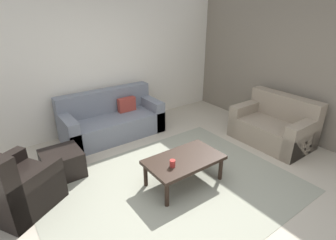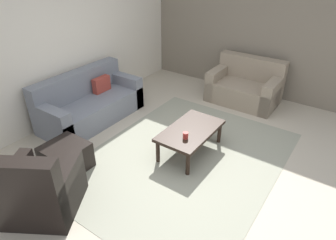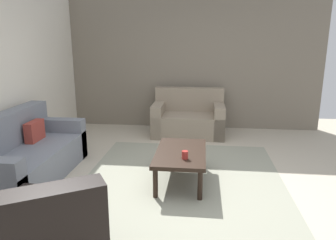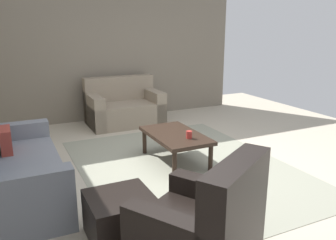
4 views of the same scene
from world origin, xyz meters
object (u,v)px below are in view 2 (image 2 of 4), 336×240
Objects in this scene: couch_loveseat at (246,87)px; coffee_table at (191,132)px; armchair_leather at (39,193)px; ottoman at (66,157)px; cup at (186,135)px; couch_main at (88,104)px.

couch_loveseat is 1.24× the size of coffee_table.
armchair_leather is at bearing 158.84° from coffee_table.
ottoman is 1.85m from coffee_table.
armchair_leather is 2.23m from coffee_table.
coffee_table is at bearing 14.76° from cup.
coffee_table is (0.17, -2.09, 0.06)m from couch_main.
couch_main is 1.47m from ottoman.
couch_loveseat is at bearing -41.05° from couch_main.
cup is at bearing -178.31° from couch_loveseat.
cup reaches higher than coffee_table.
couch_loveseat is 13.93× the size of cup.
cup is (-0.08, -2.15, 0.16)m from couch_main.
couch_loveseat is (2.39, -2.08, -0.00)m from couch_main.
couch_main reaches higher than ottoman.
coffee_table is (2.08, -0.80, 0.05)m from armchair_leather.
cup is at bearing -49.50° from ottoman.
couch_main reaches higher than coffee_table.
ottoman is at bearing 137.98° from coffee_table.
armchair_leather reaches higher than couch_loveseat.
couch_main is at bearing 35.44° from ottoman.
cup is at bearing -25.61° from armchair_leather.
couch_loveseat reaches higher than ottoman.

